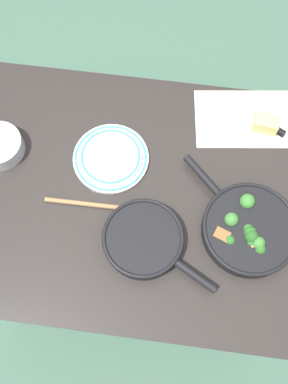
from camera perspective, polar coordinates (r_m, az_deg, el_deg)
ground_plane at (r=2.08m, az=0.00°, el=-7.43°), size 14.00×14.00×0.00m
dining_table_red at (r=1.44m, az=0.00°, el=-1.48°), size 1.18×0.87×0.75m
skillet_broccoli at (r=1.33m, az=13.74°, el=-4.75°), size 0.37×0.37×0.07m
skillet_eggs at (r=1.29m, az=-0.00°, el=-6.39°), size 0.35×0.26×0.05m
wooden_spoon at (r=1.34m, az=-3.91°, el=-2.03°), size 0.36×0.04×0.02m
parchment_sheet at (r=1.52m, az=14.15°, el=9.46°), size 0.41×0.27×0.00m
grater_knife at (r=1.51m, az=15.56°, el=8.91°), size 0.22×0.13×0.02m
cheese_block at (r=1.49m, az=15.93°, el=8.79°), size 0.08×0.06×0.05m
dinner_plate_stack at (r=1.40m, az=-4.45°, el=4.62°), size 0.25×0.25×0.03m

